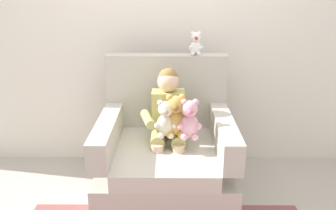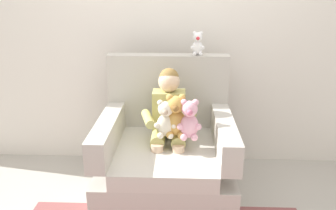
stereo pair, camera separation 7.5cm
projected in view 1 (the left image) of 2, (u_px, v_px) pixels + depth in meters
The scene contains 8 objects.
ground_plane at pixel (166, 196), 2.85m from camera, with size 8.00×8.00×0.00m, color #ADA89E.
back_wall at pixel (167, 28), 3.11m from camera, with size 6.00×0.10×2.60m, color silver.
armchair at pixel (166, 157), 2.78m from camera, with size 1.03×0.99×1.11m.
seated_child at pixel (168, 116), 2.70m from camera, with size 0.45×0.39×0.82m.
plush_honey at pixel (176, 117), 2.54m from camera, with size 0.20×0.16×0.33m.
plush_pink at pixel (190, 120), 2.51m from camera, with size 0.18×0.15×0.31m.
plush_cream at pixel (166, 120), 2.54m from camera, with size 0.17×0.14×0.29m.
plush_white_on_backrest at pixel (196, 44), 2.85m from camera, with size 0.12×0.10×0.20m.
Camera 1 is at (0.03, -2.44, 1.65)m, focal length 36.56 mm.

